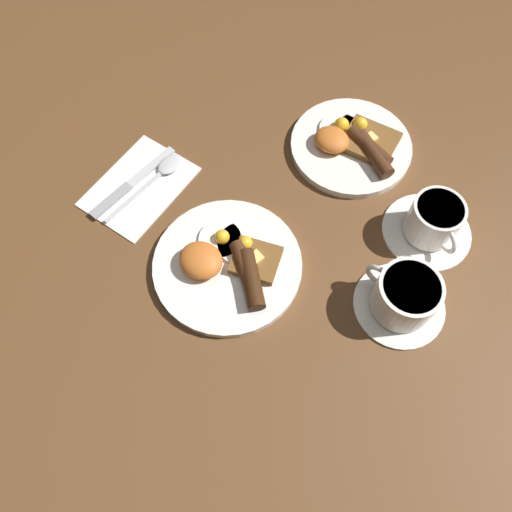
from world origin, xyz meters
TOP-DOWN VIEW (x-y plane):
  - ground_plane at (0.00, 0.00)m, footprint 3.00×3.00m
  - breakfast_plate_near at (0.00, 0.00)m, footprint 0.24×0.24m
  - breakfast_plate_far at (0.05, 0.33)m, footprint 0.22×0.22m
  - teacup_near at (0.26, 0.10)m, footprint 0.14×0.14m
  - teacup_far at (0.24, 0.24)m, footprint 0.15×0.15m
  - napkin at (-0.22, 0.04)m, footprint 0.14×0.19m
  - knife at (-0.24, 0.03)m, footprint 0.04×0.19m
  - spoon at (-0.21, 0.09)m, footprint 0.04×0.18m

SIDE VIEW (x-z plane):
  - ground_plane at x=0.00m, z-range 0.00..0.00m
  - napkin at x=-0.22m, z-range 0.00..0.01m
  - knife at x=-0.24m, z-range 0.00..0.01m
  - spoon at x=-0.21m, z-range 0.00..0.01m
  - breakfast_plate_near at x=0.00m, z-range -0.01..0.04m
  - breakfast_plate_far at x=0.05m, z-range -0.01..0.04m
  - teacup_far at x=0.24m, z-range -0.01..0.07m
  - teacup_near at x=0.26m, z-range 0.00..0.08m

